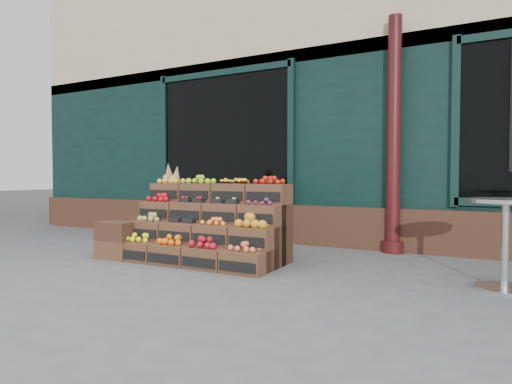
% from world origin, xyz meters
% --- Properties ---
extents(ground, '(60.00, 60.00, 0.00)m').
position_xyz_m(ground, '(0.00, 0.00, 0.00)').
color(ground, '#4A4A4D').
rests_on(ground, ground).
extents(shop_facade, '(12.00, 6.24, 4.80)m').
position_xyz_m(shop_facade, '(0.00, 5.11, 2.40)').
color(shop_facade, black).
rests_on(shop_facade, ground).
extents(crate_display, '(1.96, 0.96, 1.23)m').
position_xyz_m(crate_display, '(-0.73, 0.44, 0.38)').
color(crate_display, '#4B2E1D').
rests_on(crate_display, ground).
extents(spare_crates, '(0.48, 0.35, 0.47)m').
position_xyz_m(spare_crates, '(-1.84, 0.00, 0.23)').
color(spare_crates, '#4B2E1D').
rests_on(spare_crates, ground).
extents(bistro_table, '(0.67, 0.67, 0.84)m').
position_xyz_m(bistro_table, '(2.46, 0.52, 0.52)').
color(bistro_table, silver).
rests_on(bistro_table, ground).
extents(shopkeeper, '(0.83, 0.68, 1.98)m').
position_xyz_m(shopkeeper, '(-1.26, 2.99, 0.99)').
color(shopkeeper, '#1C6321').
rests_on(shopkeeper, ground).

